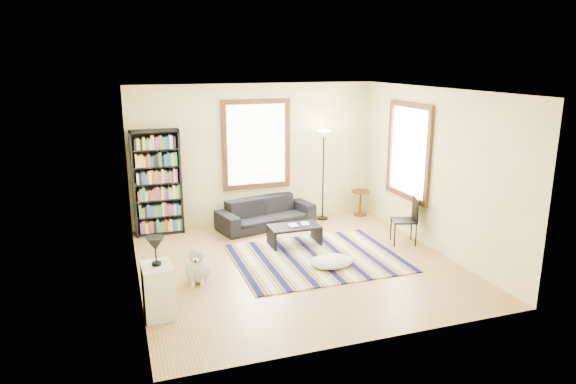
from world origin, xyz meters
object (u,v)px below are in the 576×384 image
object	(u,v)px
folding_chair	(404,221)
dog	(198,263)
floor_lamp	(323,176)
white_cabinet	(158,290)
floor_cushion	(332,261)
side_table	(360,203)
bookshelf	(157,183)
sofa	(266,213)
coffee_table	(294,235)

from	to	relation	value
folding_chair	dog	size ratio (longest dim) A/B	1.44
floor_lamp	folding_chair	xyz separation A→B (m)	(0.82, -1.83, -0.50)
white_cabinet	floor_cushion	bearing A→B (deg)	13.12
side_table	folding_chair	bearing A→B (deg)	-91.57
bookshelf	white_cabinet	bearing A→B (deg)	-95.36
white_cabinet	dog	xyz separation A→B (m)	(0.65, 0.88, -0.05)
sofa	coffee_table	xyz separation A→B (m)	(0.19, -1.17, -0.10)
coffee_table	dog	size ratio (longest dim) A/B	1.51
floor_cushion	white_cabinet	bearing A→B (deg)	-164.78
white_cabinet	bookshelf	bearing A→B (deg)	82.54
sofa	floor_lamp	distance (m)	1.42
sofa	white_cabinet	distance (m)	3.88
side_table	white_cabinet	size ratio (longest dim) A/B	0.77
side_table	white_cabinet	bearing A→B (deg)	-144.82
side_table	white_cabinet	xyz separation A→B (m)	(-4.50, -3.17, 0.08)
floor_lamp	folding_chair	world-z (taller)	floor_lamp
floor_lamp	coffee_table	bearing A→B (deg)	-130.24
side_table	white_cabinet	distance (m)	5.51
dog	floor_cushion	bearing A→B (deg)	9.09
coffee_table	dog	xyz separation A→B (m)	(-1.90, -1.02, 0.12)
floor_cushion	folding_chair	size ratio (longest dim) A/B	0.84
bookshelf	white_cabinet	distance (m)	3.43
coffee_table	side_table	size ratio (longest dim) A/B	1.67
floor_cushion	floor_lamp	xyz separation A→B (m)	(0.85, 2.42, 0.84)
side_table	folding_chair	size ratio (longest dim) A/B	0.63
folding_chair	coffee_table	bearing A→B (deg)	-177.37
white_cabinet	folding_chair	bearing A→B (deg)	14.76
bookshelf	coffee_table	bearing A→B (deg)	-32.81
folding_chair	white_cabinet	bearing A→B (deg)	-144.12
floor_lamp	bookshelf	bearing A→B (deg)	177.06
sofa	floor_lamp	xyz separation A→B (m)	(1.26, 0.10, 0.65)
floor_lamp	dog	world-z (taller)	floor_lamp
sofa	floor_cushion	xyz separation A→B (m)	(0.41, -2.32, -0.19)
folding_chair	dog	world-z (taller)	folding_chair
sofa	side_table	world-z (taller)	sofa
floor_cushion	dog	size ratio (longest dim) A/B	1.20
sofa	dog	world-z (taller)	dog
coffee_table	floor_cushion	size ratio (longest dim) A/B	1.25
coffee_table	sofa	bearing A→B (deg)	99.02
bookshelf	floor_cushion	world-z (taller)	bookshelf
coffee_table	side_table	distance (m)	2.33
white_cabinet	floor_lamp	bearing A→B (deg)	39.14
sofa	dog	distance (m)	2.79
side_table	sofa	bearing A→B (deg)	-177.51
coffee_table	floor_lamp	world-z (taller)	floor_lamp
floor_cushion	white_cabinet	size ratio (longest dim) A/B	1.03
sofa	floor_lamp	size ratio (longest dim) A/B	1.04
sofa	floor_cushion	world-z (taller)	sofa
bookshelf	side_table	bearing A→B (deg)	-2.42
floor_cushion	folding_chair	distance (m)	1.80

